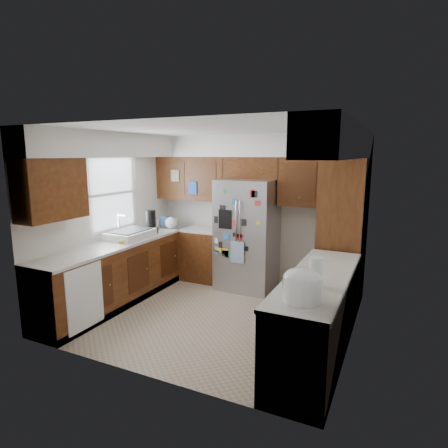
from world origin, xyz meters
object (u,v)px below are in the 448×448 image
(fridge, at_px, (247,235))
(paper_towel, at_px, (316,271))
(pantry, at_px, (342,233))
(rice_cooker, at_px, (302,284))

(fridge, xyz_separation_m, paper_towel, (1.52, -2.00, 0.16))
(pantry, relative_size, paper_towel, 7.42)
(pantry, distance_m, paper_towel, 1.95)
(pantry, xyz_separation_m, paper_towel, (0.02, -1.95, -0.01))
(fridge, bearing_deg, rice_cooker, -58.52)
(pantry, height_order, fridge, pantry)
(pantry, bearing_deg, fridge, 177.94)
(rice_cooker, relative_size, paper_towel, 1.20)
(rice_cooker, xyz_separation_m, paper_towel, (0.02, 0.45, -0.01))
(pantry, relative_size, rice_cooker, 6.20)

